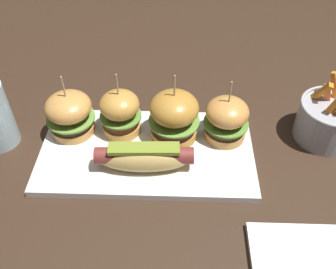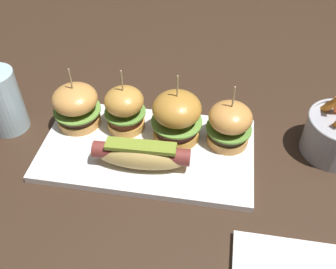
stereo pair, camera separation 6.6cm
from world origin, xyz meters
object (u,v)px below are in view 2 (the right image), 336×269
at_px(hot_dog, 141,155).
at_px(water_glass, 2,101).
at_px(slider_center_right, 177,116).
at_px(platter_main, 147,149).
at_px(slider_far_right, 229,124).
at_px(slider_center_left, 125,109).
at_px(slider_far_left, 76,106).

distance_m(hot_dog, water_glass, 0.31).
relative_size(hot_dog, water_glass, 1.33).
bearing_deg(slider_center_right, platter_main, -142.27).
relative_size(platter_main, slider_far_right, 3.09).
distance_m(slider_center_left, slider_far_right, 0.21).
height_order(slider_far_left, slider_center_left, slider_center_left).
bearing_deg(slider_center_right, slider_far_right, 0.78).
distance_m(platter_main, slider_far_left, 0.17).
relative_size(slider_center_left, slider_far_right, 1.03).
bearing_deg(slider_center_left, slider_far_right, -2.83).
height_order(hot_dog, slider_center_right, slider_center_right).
xyz_separation_m(platter_main, slider_far_right, (0.15, 0.04, 0.05)).
bearing_deg(water_glass, slider_center_right, 2.15).
relative_size(slider_center_left, water_glass, 1.02).
distance_m(slider_far_left, slider_center_left, 0.10).
height_order(hot_dog, slider_far_right, slider_far_right).
xyz_separation_m(hot_dog, slider_center_right, (0.05, 0.09, 0.02)).
height_order(slider_center_left, water_glass, slider_center_left).
relative_size(slider_far_right, water_glass, 0.99).
distance_m(hot_dog, slider_center_right, 0.11).
bearing_deg(water_glass, slider_center_left, 5.77).
xyz_separation_m(platter_main, water_glass, (-0.30, 0.03, 0.06)).
bearing_deg(hot_dog, slider_far_left, 147.83).
bearing_deg(slider_center_left, slider_far_left, -177.94).
height_order(slider_center_left, slider_far_right, slider_center_left).
bearing_deg(hot_dog, slider_center_right, 58.83).
xyz_separation_m(hot_dog, water_glass, (-0.30, 0.08, 0.03)).
bearing_deg(slider_far_right, slider_center_left, 177.17).
bearing_deg(platter_main, slider_far_right, 15.12).
relative_size(platter_main, slider_far_left, 3.11).
relative_size(hot_dog, slider_far_left, 1.35).
bearing_deg(slider_center_left, platter_main, -43.59).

